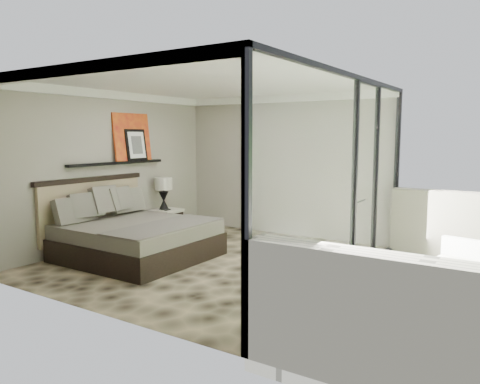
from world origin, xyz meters
The scene contains 13 objects.
floor centered at (0.00, 0.00, 0.00)m, with size 5.00×5.00×0.00m, color black.
ceiling centered at (0.00, 0.00, 2.79)m, with size 4.50×5.00×0.02m, color silver.
back_wall centered at (0.00, 2.49, 1.40)m, with size 4.50×0.02×2.80m, color gray.
left_wall centered at (-2.24, 0.00, 1.40)m, with size 0.02×5.00×2.80m, color gray.
glass_wall centered at (2.25, 0.00, 1.40)m, with size 0.08×5.00×2.80m, color white.
terrace_slab centered at (3.75, 0.00, -0.06)m, with size 3.00×5.00×0.12m, color beige.
picture_ledge centered at (-2.18, 0.10, 1.50)m, with size 0.12×2.20×0.05m, color black.
bed centered at (-1.21, -0.50, 0.36)m, with size 2.21×2.14×1.22m.
nightstand centered at (-1.96, 1.14, 0.26)m, with size 0.52×0.52×0.52m, color black.
table_lamp centered at (-1.98, 1.10, 0.93)m, with size 0.35×0.35×0.64m.
abstract_canvas centered at (-2.19, 0.49, 1.97)m, with size 0.04×0.90×0.90m, color #B0270F.
framed_print centered at (-2.14, 0.53, 1.82)m, with size 0.03×0.50×0.60m, color black.
lounger centered at (3.51, 0.41, 0.19)m, with size 1.06×1.65×0.60m.
Camera 1 is at (4.41, -5.89, 2.01)m, focal length 35.00 mm.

